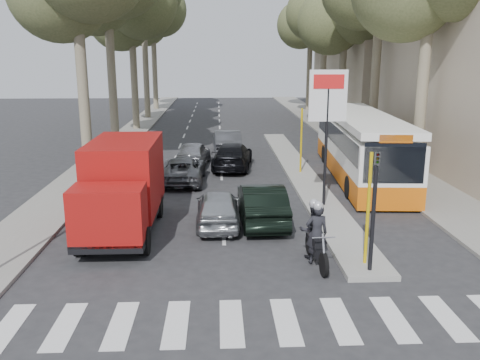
{
  "coord_description": "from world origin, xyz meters",
  "views": [
    {
      "loc": [
        -1.08,
        -14.86,
        6.18
      ],
      "look_at": [
        -0.26,
        3.56,
        1.6
      ],
      "focal_mm": 38.0,
      "sensor_mm": 36.0,
      "label": 1
    }
  ],
  "objects_px": {
    "silver_hatchback": "(218,208)",
    "red_truck": "(123,186)",
    "motorcycle": "(315,233)",
    "city_bus": "(361,144)",
    "dark_hatchback": "(262,203)"
  },
  "relations": [
    {
      "from": "silver_hatchback",
      "to": "red_truck",
      "type": "height_order",
      "value": "red_truck"
    },
    {
      "from": "red_truck",
      "to": "city_bus",
      "type": "bearing_deg",
      "value": 36.34
    },
    {
      "from": "motorcycle",
      "to": "silver_hatchback",
      "type": "bearing_deg",
      "value": 125.25
    },
    {
      "from": "silver_hatchback",
      "to": "dark_hatchback",
      "type": "xyz_separation_m",
      "value": [
        1.65,
        0.24,
        0.08
      ]
    },
    {
      "from": "dark_hatchback",
      "to": "red_truck",
      "type": "height_order",
      "value": "red_truck"
    },
    {
      "from": "dark_hatchback",
      "to": "city_bus",
      "type": "relative_size",
      "value": 0.36
    },
    {
      "from": "city_bus",
      "to": "dark_hatchback",
      "type": "bearing_deg",
      "value": -125.06
    },
    {
      "from": "motorcycle",
      "to": "city_bus",
      "type": "bearing_deg",
      "value": 64.01
    },
    {
      "from": "silver_hatchback",
      "to": "red_truck",
      "type": "distance_m",
      "value": 3.53
    },
    {
      "from": "silver_hatchback",
      "to": "red_truck",
      "type": "bearing_deg",
      "value": 9.29
    },
    {
      "from": "red_truck",
      "to": "city_bus",
      "type": "relative_size",
      "value": 0.48
    },
    {
      "from": "silver_hatchback",
      "to": "motorcycle",
      "type": "xyz_separation_m",
      "value": [
        2.93,
        -3.59,
        0.24
      ]
    },
    {
      "from": "red_truck",
      "to": "motorcycle",
      "type": "height_order",
      "value": "red_truck"
    },
    {
      "from": "city_bus",
      "to": "motorcycle",
      "type": "bearing_deg",
      "value": -108.13
    },
    {
      "from": "silver_hatchback",
      "to": "motorcycle",
      "type": "bearing_deg",
      "value": 128.69
    }
  ]
}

